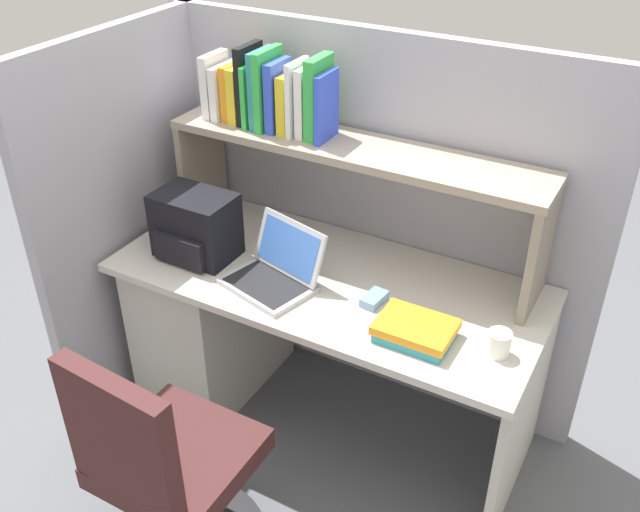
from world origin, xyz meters
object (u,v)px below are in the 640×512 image
backpack (195,227)px  office_chair (169,481)px  paper_cup (499,343)px  laptop (275,271)px  computer_mouse (374,299)px

backpack → office_chair: bearing=-61.1°
backpack → paper_cup: bearing=-0.6°
laptop → paper_cup: (0.82, 0.01, -0.01)m
laptop → office_chair: 0.79m
laptop → backpack: (-0.37, 0.02, 0.07)m
paper_cup → office_chair: size_ratio=0.09×
backpack → office_chair: backpack is taller
office_chair → laptop: bearing=-84.0°
computer_mouse → backpack: bearing=-170.0°
computer_mouse → paper_cup: size_ratio=1.24×
office_chair → backpack: bearing=-57.1°
computer_mouse → paper_cup: bearing=-0.7°
laptop → computer_mouse: size_ratio=3.53×
laptop → backpack: 0.38m
office_chair → paper_cup: bearing=-134.8°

